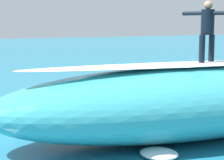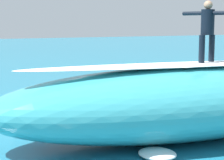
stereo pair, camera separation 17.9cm
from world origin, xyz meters
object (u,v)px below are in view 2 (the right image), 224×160
(surfer_riding, at_px, (208,27))
(surfer_paddling, at_px, (33,117))
(surfboard_paddling, at_px, (29,123))
(surfboard_riding, at_px, (206,64))

(surfer_riding, bearing_deg, surfer_paddling, -58.59)
(surfboard_paddling, height_order, surfer_paddling, surfer_paddling)
(surfer_riding, xyz_separation_m, surfboard_paddling, (3.56, -3.00, -2.61))
(surfboard_riding, relative_size, surfer_paddling, 1.46)
(surfboard_riding, distance_m, surfboard_paddling, 4.96)
(surfboard_riding, xyz_separation_m, surfer_paddling, (3.48, -2.90, -1.54))
(surfer_paddling, bearing_deg, surfboard_riding, -166.81)
(surfboard_riding, bearing_deg, surfboard_paddling, -58.96)
(surfboard_paddling, relative_size, surfer_paddling, 1.42)
(surfboard_riding, bearing_deg, surfer_riding, 97.79)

